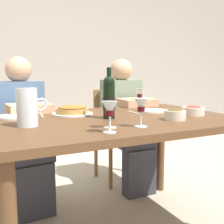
# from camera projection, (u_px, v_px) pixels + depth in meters

# --- Properties ---
(back_wall) EXTENTS (8.00, 0.10, 2.80)m
(back_wall) POSITION_uv_depth(u_px,v_px,m) (35.00, 45.00, 3.78)
(back_wall) COLOR #A3998E
(back_wall) RESTS_ON ground
(dining_table) EXTENTS (1.50, 1.00, 0.76)m
(dining_table) POSITION_uv_depth(u_px,v_px,m) (113.00, 132.00, 1.74)
(dining_table) COLOR brown
(dining_table) RESTS_ON ground
(wine_bottle) EXTENTS (0.07, 0.07, 0.31)m
(wine_bottle) POSITION_uv_depth(u_px,v_px,m) (109.00, 97.00, 1.69)
(wine_bottle) COLOR black
(wine_bottle) RESTS_ON dining_table
(water_pitcher) EXTENTS (0.16, 0.11, 0.20)m
(water_pitcher) POSITION_uv_depth(u_px,v_px,m) (27.00, 110.00, 1.45)
(water_pitcher) COLOR silver
(water_pitcher) RESTS_ON dining_table
(baked_tart) EXTENTS (0.27, 0.27, 0.06)m
(baked_tart) POSITION_uv_depth(u_px,v_px,m) (72.00, 110.00, 1.86)
(baked_tart) COLOR silver
(baked_tart) RESTS_ON dining_table
(salad_bowl) EXTENTS (0.14, 0.14, 0.06)m
(salad_bowl) POSITION_uv_depth(u_px,v_px,m) (193.00, 110.00, 1.83)
(salad_bowl) COLOR silver
(salad_bowl) RESTS_ON dining_table
(olive_bowl) EXTENTS (0.13, 0.13, 0.07)m
(olive_bowl) POSITION_uv_depth(u_px,v_px,m) (175.00, 114.00, 1.66)
(olive_bowl) COLOR silver
(olive_bowl) RESTS_ON dining_table
(wine_glass_left_diner) EXTENTS (0.07, 0.07, 0.14)m
(wine_glass_left_diner) POSITION_uv_depth(u_px,v_px,m) (110.00, 109.00, 1.40)
(wine_glass_left_diner) COLOR silver
(wine_glass_left_diner) RESTS_ON dining_table
(wine_glass_right_diner) EXTENTS (0.07, 0.07, 0.15)m
(wine_glass_right_diner) POSITION_uv_depth(u_px,v_px,m) (142.00, 107.00, 1.43)
(wine_glass_right_diner) COLOR silver
(wine_glass_right_diner) RESTS_ON dining_table
(wine_glass_centre) EXTENTS (0.07, 0.07, 0.15)m
(wine_glass_centre) POSITION_uv_depth(u_px,v_px,m) (110.00, 110.00, 1.29)
(wine_glass_centre) COLOR silver
(wine_glass_centre) RESTS_ON dining_table
(wine_glass_spare) EXTENTS (0.07, 0.07, 0.15)m
(wine_glass_spare) POSITION_uv_depth(u_px,v_px,m) (140.00, 94.00, 2.26)
(wine_glass_spare) COLOR silver
(wine_glass_spare) RESTS_ON dining_table
(dinner_plate_left_setting) EXTENTS (0.24, 0.24, 0.01)m
(dinner_plate_left_setting) POSITION_uv_depth(u_px,v_px,m) (17.00, 116.00, 1.75)
(dinner_plate_left_setting) COLOR white
(dinner_plate_left_setting) RESTS_ON dining_table
(dinner_plate_right_setting) EXTENTS (0.21, 0.21, 0.01)m
(dinner_plate_right_setting) POSITION_uv_depth(u_px,v_px,m) (152.00, 111.00, 1.99)
(dinner_plate_right_setting) COLOR white
(dinner_plate_right_setting) RESTS_ON dining_table
(knife_left_setting) EXTENTS (0.03, 0.18, 0.00)m
(knife_left_setting) POSITION_uv_depth(u_px,v_px,m) (42.00, 115.00, 1.81)
(knife_left_setting) COLOR silver
(knife_left_setting) RESTS_ON dining_table
(knife_right_setting) EXTENTS (0.03, 0.18, 0.00)m
(knife_right_setting) POSITION_uv_depth(u_px,v_px,m) (169.00, 110.00, 2.06)
(knife_right_setting) COLOR silver
(knife_right_setting) RESTS_ON dining_table
(spoon_right_setting) EXTENTS (0.02, 0.16, 0.00)m
(spoon_right_setting) POSITION_uv_depth(u_px,v_px,m) (134.00, 113.00, 1.93)
(spoon_right_setting) COLOR silver
(spoon_right_setting) RESTS_ON dining_table
(chair_left) EXTENTS (0.43, 0.43, 0.87)m
(chair_left) POSITION_uv_depth(u_px,v_px,m) (19.00, 137.00, 2.35)
(chair_left) COLOR olive
(chair_left) RESTS_ON ground
(diner_left) EXTENTS (0.36, 0.52, 1.16)m
(diner_left) POSITION_uv_depth(u_px,v_px,m) (25.00, 128.00, 2.13)
(diner_left) COLOR #4C6B93
(diner_left) RESTS_ON ground
(chair_right) EXTENTS (0.40, 0.40, 0.87)m
(chair_right) POSITION_uv_depth(u_px,v_px,m) (115.00, 128.00, 2.74)
(chair_right) COLOR olive
(chair_right) RESTS_ON ground
(diner_right) EXTENTS (0.34, 0.50, 1.16)m
(diner_right) POSITION_uv_depth(u_px,v_px,m) (127.00, 120.00, 2.51)
(diner_right) COLOR gray
(diner_right) RESTS_ON ground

